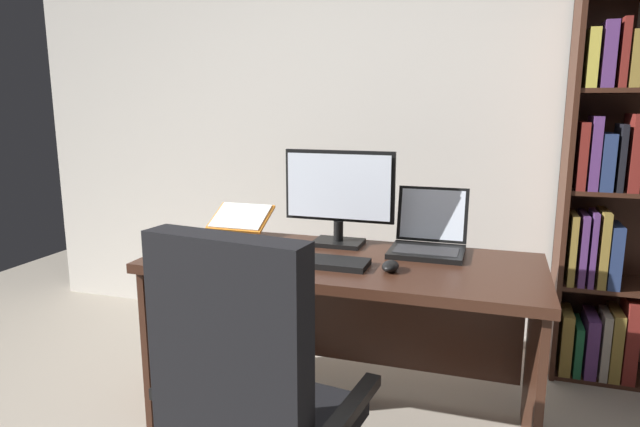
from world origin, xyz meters
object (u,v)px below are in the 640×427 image
object	(u,v)px
bookshelf	(628,201)
notepad	(273,255)
reading_stand_with_book	(239,220)
desk	(347,300)
keyboard	(316,261)
pen	(277,253)
computer_mouse	(390,266)
office_chair	(253,422)
laptop	(429,239)
monitor	(339,197)
open_binder	(228,257)

from	to	relation	value
bookshelf	notepad	bearing A→B (deg)	-149.27
reading_stand_with_book	desk	bearing A→B (deg)	-17.86
desk	reading_stand_with_book	distance (m)	0.69
desk	keyboard	distance (m)	0.30
desk	pen	distance (m)	0.37
keyboard	bookshelf	bearing A→B (deg)	36.57
computer_mouse	notepad	bearing A→B (deg)	173.03
office_chair	computer_mouse	bearing A→B (deg)	73.72
desk	office_chair	bearing A→B (deg)	-94.39
bookshelf	laptop	size ratio (longest dim) A/B	5.97
keyboard	office_chair	bearing A→B (deg)	-88.66
bookshelf	computer_mouse	world-z (taller)	bookshelf
desk	notepad	size ratio (longest dim) A/B	7.66
monitor	keyboard	size ratio (longest dim) A/B	1.20
monitor	reading_stand_with_book	distance (m)	0.55
keyboard	reading_stand_with_book	distance (m)	0.65
office_chair	keyboard	bearing A→B (deg)	98.87
laptop	computer_mouse	world-z (taller)	laptop
notepad	laptop	bearing A→B (deg)	23.90
monitor	open_binder	bearing A→B (deg)	-134.03
office_chair	reading_stand_with_book	bearing A→B (deg)	125.29
bookshelf	reading_stand_with_book	xyz separation A→B (m)	(-1.81, -0.57, -0.10)
laptop	notepad	world-z (taller)	laptop
office_chair	reading_stand_with_book	distance (m)	1.22
office_chair	keyboard	xyz separation A→B (m)	(-0.02, 0.65, 0.32)
monitor	open_binder	distance (m)	0.56
laptop	reading_stand_with_book	bearing A→B (deg)	177.15
laptop	pen	bearing A→B (deg)	-155.39
monitor	open_binder	world-z (taller)	monitor
bookshelf	desk	bearing A→B (deg)	-147.56
open_binder	notepad	distance (m)	0.19
bookshelf	keyboard	xyz separation A→B (m)	(-1.28, -0.95, -0.15)
office_chair	keyboard	distance (m)	0.72
keyboard	laptop	bearing A→B (deg)	39.79
bookshelf	reading_stand_with_book	bearing A→B (deg)	-162.49
laptop	notepad	size ratio (longest dim) A/B	1.53
computer_mouse	open_binder	world-z (taller)	computer_mouse
reading_stand_with_book	keyboard	bearing A→B (deg)	-35.99
keyboard	notepad	distance (m)	0.22
laptop	keyboard	size ratio (longest dim) A/B	0.77
pen	monitor	bearing A→B (deg)	53.92
open_binder	pen	xyz separation A→B (m)	(0.17, 0.11, 0.00)
office_chair	open_binder	size ratio (longest dim) A/B	2.31
keyboard	computer_mouse	size ratio (longest dim) A/B	4.04
monitor	desk	bearing A→B (deg)	-60.58
laptop	open_binder	xyz separation A→B (m)	(-0.77, -0.39, -0.04)
bookshelf	monitor	xyz separation A→B (m)	(-1.28, -0.62, 0.05)
open_binder	pen	distance (m)	0.21
office_chair	desk	bearing A→B (deg)	93.14
open_binder	keyboard	bearing A→B (deg)	-1.08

